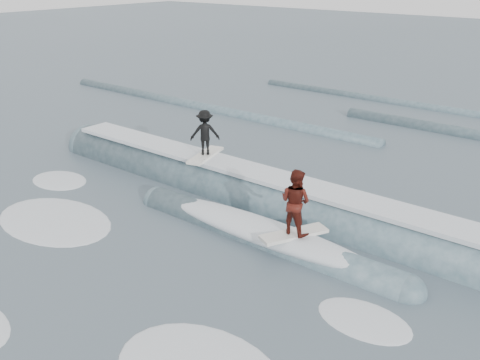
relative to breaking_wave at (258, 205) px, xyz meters
The scene contains 6 objects.
ground 5.34m from the breaking_wave, 93.25° to the right, with size 160.00×160.00×0.00m, color #41535E.
breaking_wave is the anchor object (origin of this frame).
surfer_black 3.34m from the breaking_wave, behind, with size 1.19×2.07×1.75m.
surfer_red 3.50m from the breaking_wave, 35.02° to the right, with size 1.40×2.03×2.01m.
whitewater 6.45m from the breaking_wave, 91.72° to the right, with size 15.05×8.20×0.10m.
far_swells 12.33m from the breaking_wave, 90.76° to the left, with size 40.28×8.65×0.80m.
Camera 1 is at (10.09, -8.01, 7.68)m, focal length 40.00 mm.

